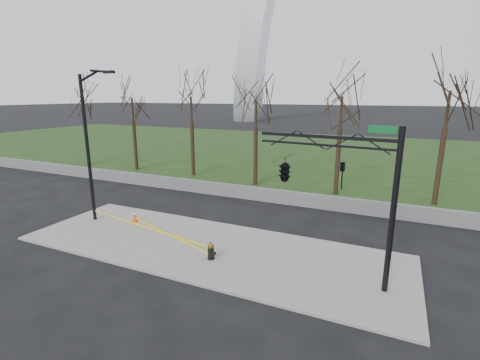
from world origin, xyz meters
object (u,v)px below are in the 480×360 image
at_px(fire_hydrant, 211,251).
at_px(traffic_cone, 135,216).
at_px(street_light, 90,139).
at_px(traffic_signal_mast, 304,171).

relative_size(fire_hydrant, traffic_cone, 1.26).
bearing_deg(street_light, traffic_cone, 19.51).
xyz_separation_m(street_light, traffic_signal_mast, (11.81, -0.75, -0.55)).
relative_size(traffic_cone, traffic_signal_mast, 0.10).
distance_m(fire_hydrant, street_light, 9.31).
bearing_deg(fire_hydrant, street_light, -170.04).
bearing_deg(traffic_cone, street_light, -160.45).
xyz_separation_m(traffic_cone, traffic_signal_mast, (9.77, -1.48, 3.74)).
distance_m(street_light, traffic_signal_mast, 11.85).
bearing_deg(traffic_cone, fire_hydrant, -20.20).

